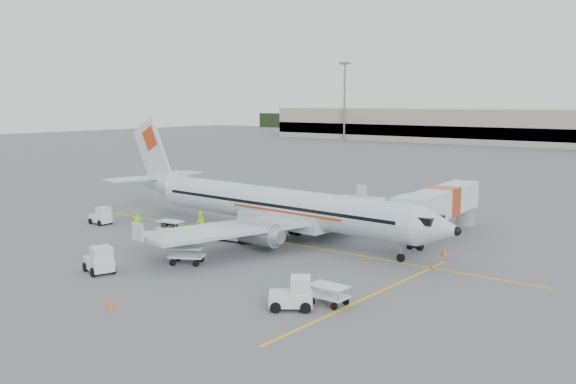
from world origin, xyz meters
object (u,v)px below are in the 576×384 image
object	(u,v)px
tug_mid	(99,259)
tug_aft	(100,215)
belt_loader	(235,227)
tug_fore	(291,293)
aircraft	(279,182)
jet_bridge	(443,212)

from	to	relation	value
tug_mid	tug_aft	size ratio (longest dim) A/B	1.14
belt_loader	tug_fore	distance (m)	17.80
belt_loader	tug_mid	distance (m)	12.68
aircraft	tug_mid	xyz separation A→B (m)	(-2.78, -15.58, -3.82)
jet_bridge	tug_aft	xyz separation A→B (m)	(-27.25, -14.40, -1.27)
aircraft	tug_aft	bearing A→B (deg)	-159.68
jet_bridge	tug_aft	bearing A→B (deg)	-156.57
aircraft	tug_fore	bearing A→B (deg)	-45.82
aircraft	jet_bridge	world-z (taller)	aircraft
tug_fore	belt_loader	bearing A→B (deg)	105.97
tug_mid	aircraft	bearing A→B (deg)	97.49
tug_aft	tug_mid	bearing A→B (deg)	-33.80
aircraft	tug_fore	size ratio (longest dim) A/B	14.54
tug_mid	tug_aft	bearing A→B (deg)	161.56
jet_bridge	belt_loader	size ratio (longest dim) A/B	3.65
belt_loader	tug_fore	world-z (taller)	belt_loader
aircraft	belt_loader	distance (m)	5.14
tug_fore	tug_mid	bearing A→B (deg)	150.60
tug_mid	tug_aft	world-z (taller)	tug_mid
jet_bridge	tug_fore	size ratio (longest dim) A/B	6.71
jet_bridge	tug_aft	world-z (taller)	jet_bridge
belt_loader	tug_fore	bearing A→B (deg)	-42.60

